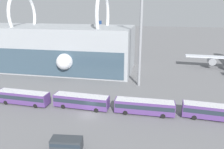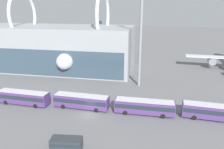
% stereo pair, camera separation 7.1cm
% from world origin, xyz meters
% --- Properties ---
extents(ground_plane, '(440.00, 440.00, 0.00)m').
position_xyz_m(ground_plane, '(0.00, 0.00, 0.00)').
color(ground_plane, slate).
extents(airliner_at_gate_far, '(35.18, 38.09, 15.89)m').
position_xyz_m(airliner_at_gate_far, '(-12.57, 38.61, 5.55)').
color(airliner_at_gate_far, white).
rests_on(airliner_at_gate_far, ground_plane).
extents(shuttle_bus_0, '(12.57, 3.39, 3.04)m').
position_xyz_m(shuttle_bus_0, '(-16.55, 2.24, 1.80)').
color(shuttle_bus_0, '#56387A').
rests_on(shuttle_bus_0, ground_plane).
extents(shuttle_bus_1, '(12.57, 3.40, 3.04)m').
position_xyz_m(shuttle_bus_1, '(-2.61, 2.79, 1.80)').
color(shuttle_bus_1, '#56387A').
rests_on(shuttle_bus_1, ground_plane).
extents(shuttle_bus_2, '(12.46, 2.90, 3.04)m').
position_xyz_m(shuttle_bus_2, '(11.34, 2.66, 1.80)').
color(shuttle_bus_2, '#56387A').
rests_on(shuttle_bus_2, ground_plane).
extents(shuttle_bus_3, '(12.63, 3.72, 3.04)m').
position_xyz_m(shuttle_bus_3, '(25.28, 2.93, 1.80)').
color(shuttle_bus_3, '#56387A').
rests_on(shuttle_bus_3, ground_plane).
extents(service_van_foreground, '(5.07, 2.64, 2.24)m').
position_xyz_m(service_van_foreground, '(0.05, -12.29, 1.32)').
color(service_van_foreground, '#2D3338').
rests_on(service_van_foreground, ground_plane).
extents(floodlight_mast, '(2.14, 2.14, 29.23)m').
position_xyz_m(floodlight_mast, '(8.89, 19.94, 16.15)').
color(floodlight_mast, gray).
rests_on(floodlight_mast, ground_plane).
extents(lane_stripe_2, '(11.09, 1.91, 0.01)m').
position_xyz_m(lane_stripe_2, '(-20.61, 4.45, 0.00)').
color(lane_stripe_2, silver).
rests_on(lane_stripe_2, ground_plane).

